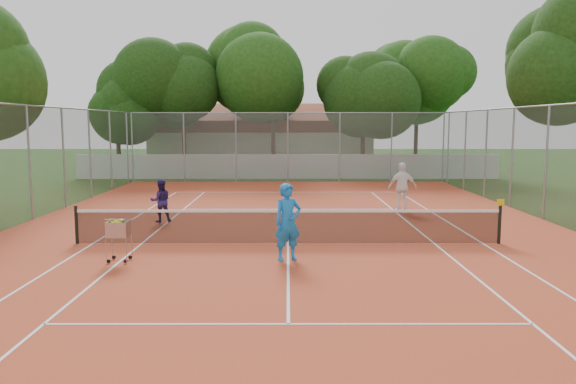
{
  "coord_description": "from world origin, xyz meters",
  "views": [
    {
      "loc": [
        -0.01,
        -15.49,
        3.37
      ],
      "look_at": [
        0.0,
        1.5,
        1.3
      ],
      "focal_mm": 35.0,
      "sensor_mm": 36.0,
      "label": 1
    }
  ],
  "objects_px": {
    "player_far_left": "(161,201)",
    "clubhouse": "(262,139)",
    "tennis_net": "(288,226)",
    "ball_hopper": "(119,239)",
    "player_near": "(288,222)",
    "player_far_right": "(402,187)"
  },
  "relations": [
    {
      "from": "ball_hopper",
      "to": "player_near",
      "type": "bearing_deg",
      "value": 22.4
    },
    {
      "from": "tennis_net",
      "to": "clubhouse",
      "type": "height_order",
      "value": "clubhouse"
    },
    {
      "from": "player_near",
      "to": "player_far_left",
      "type": "bearing_deg",
      "value": 104.9
    },
    {
      "from": "ball_hopper",
      "to": "player_far_right",
      "type": "bearing_deg",
      "value": 62.99
    },
    {
      "from": "player_far_right",
      "to": "tennis_net",
      "type": "bearing_deg",
      "value": 45.09
    },
    {
      "from": "clubhouse",
      "to": "ball_hopper",
      "type": "xyz_separation_m",
      "value": [
        -2.13,
        -31.07,
        -1.63
      ]
    },
    {
      "from": "player_far_left",
      "to": "clubhouse",
      "type": "bearing_deg",
      "value": -114.9
    },
    {
      "from": "tennis_net",
      "to": "ball_hopper",
      "type": "relative_size",
      "value": 10.79
    },
    {
      "from": "tennis_net",
      "to": "player_near",
      "type": "relative_size",
      "value": 6.23
    },
    {
      "from": "player_near",
      "to": "ball_hopper",
      "type": "height_order",
      "value": "player_near"
    },
    {
      "from": "player_near",
      "to": "player_far_right",
      "type": "height_order",
      "value": "player_near"
    },
    {
      "from": "player_far_left",
      "to": "ball_hopper",
      "type": "height_order",
      "value": "player_far_left"
    },
    {
      "from": "player_far_left",
      "to": "player_near",
      "type": "bearing_deg",
      "value": 108.92
    },
    {
      "from": "player_far_right",
      "to": "ball_hopper",
      "type": "distance_m",
      "value": 11.55
    },
    {
      "from": "player_near",
      "to": "player_far_left",
      "type": "height_order",
      "value": "player_near"
    },
    {
      "from": "tennis_net",
      "to": "ball_hopper",
      "type": "bearing_deg",
      "value": -153.33
    },
    {
      "from": "player_near",
      "to": "player_far_left",
      "type": "xyz_separation_m",
      "value": [
        -4.35,
        5.47,
        -0.23
      ]
    },
    {
      "from": "player_far_left",
      "to": "player_far_right",
      "type": "relative_size",
      "value": 0.77
    },
    {
      "from": "tennis_net",
      "to": "clubhouse",
      "type": "relative_size",
      "value": 0.72
    },
    {
      "from": "clubhouse",
      "to": "ball_hopper",
      "type": "bearing_deg",
      "value": -93.91
    },
    {
      "from": "player_far_right",
      "to": "ball_hopper",
      "type": "height_order",
      "value": "player_far_right"
    },
    {
      "from": "player_far_left",
      "to": "ball_hopper",
      "type": "bearing_deg",
      "value": 72.8
    }
  ]
}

